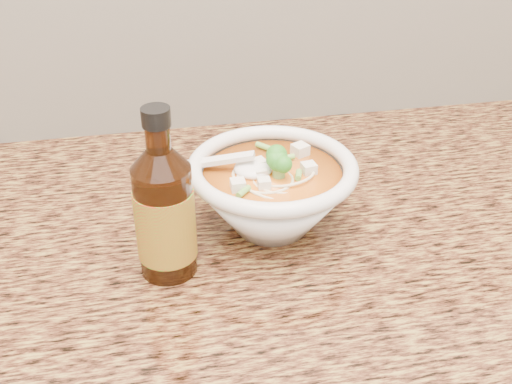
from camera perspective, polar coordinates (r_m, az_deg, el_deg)
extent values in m
cube|color=olive|center=(0.80, -2.74, -4.92)|extent=(4.00, 0.68, 0.04)
cylinder|color=white|center=(0.80, 1.40, -2.79)|extent=(0.08, 0.08, 0.01)
torus|color=white|center=(0.76, 1.48, 2.18)|extent=(0.20, 0.20, 0.02)
torus|color=beige|center=(0.77, 1.89, 1.99)|extent=(0.08, 0.08, 0.00)
torus|color=beige|center=(0.75, 1.36, 1.17)|extent=(0.11, 0.11, 0.00)
torus|color=beige|center=(0.77, 1.09, 1.75)|extent=(0.13, 0.13, 0.00)
torus|color=beige|center=(0.76, 2.15, 1.07)|extent=(0.11, 0.11, 0.00)
torus|color=beige|center=(0.78, 1.20, 1.92)|extent=(0.11, 0.11, 0.00)
torus|color=beige|center=(0.75, 1.04, 0.41)|extent=(0.07, 0.07, 0.00)
torus|color=beige|center=(0.76, 1.44, 0.93)|extent=(0.13, 0.13, 0.00)
torus|color=beige|center=(0.78, 2.65, 1.48)|extent=(0.09, 0.09, 0.00)
torus|color=beige|center=(0.77, 1.75, 0.89)|extent=(0.09, 0.09, 0.00)
cube|color=silver|center=(0.77, -0.65, 2.32)|extent=(0.02, 0.02, 0.01)
cube|color=silver|center=(0.74, 1.50, 1.10)|extent=(0.02, 0.02, 0.01)
cube|color=silver|center=(0.79, -0.21, 3.21)|extent=(0.02, 0.02, 0.02)
cube|color=silver|center=(0.73, 2.10, 0.69)|extent=(0.02, 0.02, 0.02)
cube|color=silver|center=(0.77, 4.19, 2.44)|extent=(0.02, 0.02, 0.01)
cube|color=silver|center=(0.80, 4.31, 3.45)|extent=(0.02, 0.02, 0.01)
ellipsoid|color=#196014|center=(0.75, 2.06, 2.66)|extent=(0.04, 0.04, 0.03)
cylinder|color=#6CB043|center=(0.72, 3.45, -0.07)|extent=(0.02, 0.02, 0.01)
cylinder|color=#6CB043|center=(0.73, -0.38, 0.70)|extent=(0.02, 0.01, 0.01)
cylinder|color=#6CB043|center=(0.77, -2.81, 2.26)|extent=(0.02, 0.01, 0.01)
cylinder|color=#6CB043|center=(0.79, 5.47, 3.14)|extent=(0.02, 0.02, 0.01)
cylinder|color=#6CB043|center=(0.73, 2.90, 0.69)|extent=(0.02, 0.02, 0.01)
ellipsoid|color=white|center=(0.76, -0.26, 2.12)|extent=(0.05, 0.05, 0.02)
cube|color=white|center=(0.77, -4.19, 2.70)|extent=(0.11, 0.04, 0.03)
cylinder|color=#341607|center=(0.70, -8.06, -2.56)|extent=(0.08, 0.08, 0.13)
cylinder|color=#341607|center=(0.65, -8.73, 4.77)|extent=(0.03, 0.03, 0.03)
cylinder|color=black|center=(0.64, -8.89, 6.62)|extent=(0.04, 0.04, 0.02)
cylinder|color=red|center=(0.71, -8.05, -2.74)|extent=(0.08, 0.08, 0.08)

